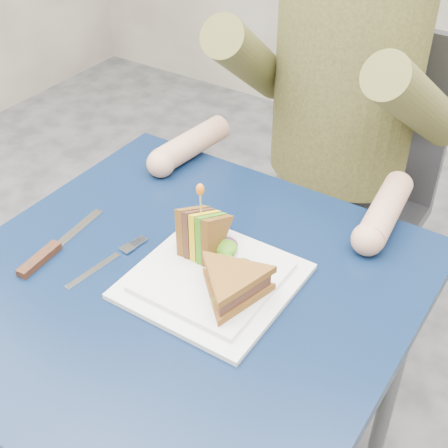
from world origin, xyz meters
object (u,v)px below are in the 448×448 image
Objects in this scene: table at (180,316)px; sandwich_upright at (201,234)px; fork at (106,263)px; sandwich_flat at (232,284)px; chair at (347,177)px; diner at (346,57)px; plate at (213,279)px; knife at (47,253)px.

sandwich_upright reaches higher than table.
fork reaches higher than table.
fork is (-0.24, -0.04, -0.04)m from sandwich_flat.
sandwich_flat is 1.37× the size of sandwich_upright.
table is 0.81× the size of chair.
chair is 1.25× the size of diner.
sandwich_upright is at bearing -90.27° from chair.
table is 0.16m from fork.
diner is 0.65m from sandwich_flat.
diner is at bearing 90.00° from table.
table is 0.16m from sandwich_flat.
sandwich_flat is at bearing -32.90° from sandwich_upright.
diner is at bearing 78.44° from fork.
table is at bearing -87.66° from sandwich_upright.
sandwich_flat is at bearing 3.27° from table.
plate is at bearing -85.96° from chair.
sandwich_upright is 0.67× the size of knife.
chair is 0.74m from plate.
fork is 0.81× the size of knife.
chair reaches higher than sandwich_upright.
chair is 0.81m from fork.
diner is 0.62m from plate.
sandwich_upright reaches higher than fork.
plate reaches higher than fork.
chair is 0.71m from sandwich_upright.
diner reaches higher than knife.
sandwich_flat is (0.06, -0.02, 0.04)m from plate.
diner is 2.87× the size of plate.
knife is (-0.24, -0.70, -0.18)m from diner.
fork is (-0.13, -0.03, 0.08)m from table.
sandwich_upright is at bearing -90.32° from diner.
diner is at bearing 89.68° from sandwich_upright.
diner is 0.70m from fork.
chair reaches higher than table.
chair is at bearing 94.04° from plate.
diner is at bearing 94.80° from plate.
chair reaches higher than knife.
chair is 6.23× the size of sandwich_upright.
fork is 0.11m from knife.
diner is 0.57m from sandwich_upright.
sandwich_upright is at bearing 32.16° from knife.
chair reaches higher than sandwich_flat.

